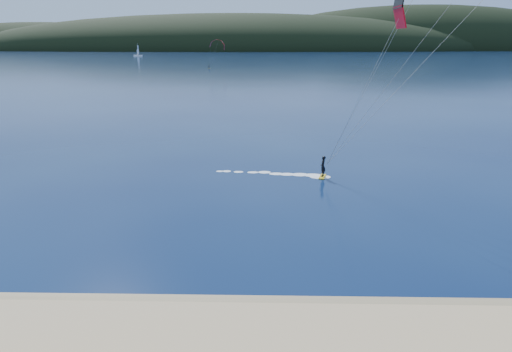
{
  "coord_description": "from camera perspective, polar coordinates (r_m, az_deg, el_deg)",
  "views": [
    {
      "loc": [
        2.35,
        -13.81,
        12.12
      ],
      "look_at": [
        1.84,
        10.0,
        5.0
      ],
      "focal_mm": 31.49,
      "sensor_mm": 36.0,
      "label": 1
    }
  ],
  "objects": [
    {
      "name": "sailboat",
      "position": [
        430.64,
        -14.76,
        14.61
      ],
      "size": [
        7.82,
        4.94,
        10.97
      ],
      "color": "white",
      "rests_on": "ground"
    },
    {
      "name": "kitesurfer_far",
      "position": [
        219.75,
        -4.97,
        15.95
      ],
      "size": [
        9.06,
        5.23,
        12.27
      ],
      "color": "gold",
      "rests_on": "ground"
    },
    {
      "name": "kitesurfer_near",
      "position": [
        35.88,
        22.73,
        18.78
      ],
      "size": [
        22.26,
        10.09,
        18.07
      ],
      "color": "gold",
      "rests_on": "ground"
    },
    {
      "name": "wet_sand",
      "position": [
        22.06,
        -5.32,
        -16.61
      ],
      "size": [
        220.0,
        2.5,
        0.1
      ],
      "color": "#8F7C53",
      "rests_on": "ground"
    },
    {
      "name": "headland",
      "position": [
        759.2,
        1.15,
        15.72
      ],
      "size": [
        1200.0,
        310.0,
        140.0
      ],
      "color": "black",
      "rests_on": "ground"
    }
  ]
}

